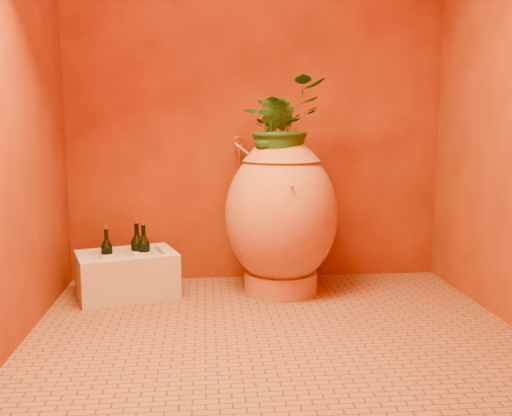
{
  "coord_description": "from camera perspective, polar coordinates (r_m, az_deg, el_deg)",
  "views": [
    {
      "loc": [
        -0.35,
        -2.82,
        1.07
      ],
      "look_at": [
        -0.06,
        0.35,
        0.58
      ],
      "focal_mm": 40.0,
      "sensor_mm": 36.0,
      "label": 1
    }
  ],
  "objects": [
    {
      "name": "wall_left",
      "position": [
        2.96,
        -23.34,
        11.52
      ],
      "size": [
        0.02,
        2.0,
        2.5
      ],
      "primitive_type": "cube",
      "color": "#621F05",
      "rests_on": "ground"
    },
    {
      "name": "stone_basin",
      "position": [
        3.61,
        -12.78,
        -6.57
      ],
      "size": [
        0.67,
        0.56,
        0.27
      ],
      "rotation": [
        0.0,
        0.0,
        0.31
      ],
      "color": "#BEB89D",
      "rests_on": "floor"
    },
    {
      "name": "wine_bottle_b",
      "position": [
        3.6,
        -14.67,
        -4.66
      ],
      "size": [
        0.07,
        0.07,
        0.29
      ],
      "color": "black",
      "rests_on": "stone_basin"
    },
    {
      "name": "floor",
      "position": [
        3.03,
        1.83,
        -11.94
      ],
      "size": [
        2.5,
        2.5,
        0.0
      ],
      "primitive_type": "plane",
      "color": "brown",
      "rests_on": "ground"
    },
    {
      "name": "amphora",
      "position": [
        3.54,
        2.53,
        -0.62
      ],
      "size": [
        0.73,
        0.73,
        1.0
      ],
      "rotation": [
        0.0,
        0.0,
        0.05
      ],
      "color": "#BC6935",
      "rests_on": "floor"
    },
    {
      "name": "wine_bottle_c",
      "position": [
        3.57,
        -11.13,
        -4.5
      ],
      "size": [
        0.08,
        0.08,
        0.32
      ],
      "color": "black",
      "rests_on": "stone_basin"
    },
    {
      "name": "plant_side",
      "position": [
        3.41,
        1.83,
        7.24
      ],
      "size": [
        0.31,
        0.3,
        0.44
      ],
      "primitive_type": "imported",
      "rotation": [
        0.0,
        0.0,
        -0.6
      ],
      "color": "#174117",
      "rests_on": "amphora"
    },
    {
      "name": "plant_main",
      "position": [
        3.49,
        2.5,
        8.35
      ],
      "size": [
        0.67,
        0.66,
        0.57
      ],
      "primitive_type": "imported",
      "rotation": [
        0.0,
        0.0,
        0.66
      ],
      "color": "#174117",
      "rests_on": "amphora"
    },
    {
      "name": "wall_tap",
      "position": [
        3.74,
        -1.76,
        5.94
      ],
      "size": [
        0.08,
        0.16,
        0.18
      ],
      "color": "#965D22",
      "rests_on": "wall_back"
    },
    {
      "name": "wall_back",
      "position": [
        3.84,
        0.08,
        11.42
      ],
      "size": [
        2.5,
        0.02,
        2.5
      ],
      "primitive_type": "cube",
      "color": "#621F05",
      "rests_on": "ground"
    },
    {
      "name": "wine_bottle_a",
      "position": [
        3.59,
        -11.78,
        -4.4
      ],
      "size": [
        0.08,
        0.08,
        0.33
      ],
      "color": "black",
      "rests_on": "stone_basin"
    }
  ]
}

